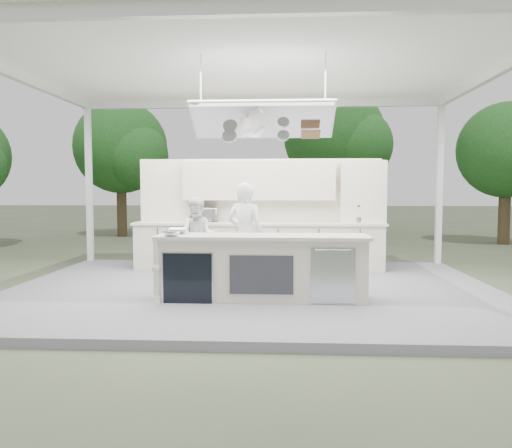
# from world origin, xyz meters

# --- Properties ---
(ground) EXTENTS (90.00, 90.00, 0.00)m
(ground) POSITION_xyz_m (0.00, 0.00, 0.00)
(ground) COLOR #495138
(ground) RESTS_ON ground
(stage_deck) EXTENTS (8.00, 6.00, 0.12)m
(stage_deck) POSITION_xyz_m (0.00, 0.00, 0.06)
(stage_deck) COLOR slate
(stage_deck) RESTS_ON ground
(tent) EXTENTS (8.20, 6.20, 3.86)m
(tent) POSITION_xyz_m (0.00, -0.01, 3.71)
(tent) COLOR white
(tent) RESTS_ON ground
(demo_island) EXTENTS (3.10, 0.79, 0.95)m
(demo_island) POSITION_xyz_m (0.18, -0.91, 0.60)
(demo_island) COLOR beige
(demo_island) RESTS_ON stage_deck
(back_counter) EXTENTS (5.08, 0.72, 0.95)m
(back_counter) POSITION_xyz_m (0.00, 1.90, 0.60)
(back_counter) COLOR beige
(back_counter) RESTS_ON stage_deck
(back_wall_unit) EXTENTS (5.05, 0.48, 2.25)m
(back_wall_unit) POSITION_xyz_m (0.44, 2.11, 1.57)
(back_wall_unit) COLOR beige
(back_wall_unit) RESTS_ON stage_deck
(tree_cluster) EXTENTS (19.55, 9.40, 5.85)m
(tree_cluster) POSITION_xyz_m (-0.16, 9.77, 3.29)
(tree_cluster) COLOR #463923
(tree_cluster) RESTS_ON ground
(head_chef) EXTENTS (0.73, 0.59, 1.74)m
(head_chef) POSITION_xyz_m (-0.12, -0.00, 0.99)
(head_chef) COLOR white
(head_chef) RESTS_ON stage_deck
(sous_chef) EXTENTS (0.77, 0.63, 1.48)m
(sous_chef) POSITION_xyz_m (-1.07, 0.96, 0.86)
(sous_chef) COLOR silver
(sous_chef) RESTS_ON stage_deck
(toaster_oven) EXTENTS (0.57, 0.43, 0.29)m
(toaster_oven) POSITION_xyz_m (-1.12, 2.08, 1.22)
(toaster_oven) COLOR silver
(toaster_oven) RESTS_ON back_counter
(bowl_large) EXTENTS (0.38, 0.38, 0.08)m
(bowl_large) POSITION_xyz_m (-1.10, -0.72, 1.11)
(bowl_large) COLOR silver
(bowl_large) RESTS_ON demo_island
(bowl_small) EXTENTS (0.28, 0.28, 0.08)m
(bowl_small) POSITION_xyz_m (-1.10, -1.15, 1.11)
(bowl_small) COLOR silver
(bowl_small) RESTS_ON demo_island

